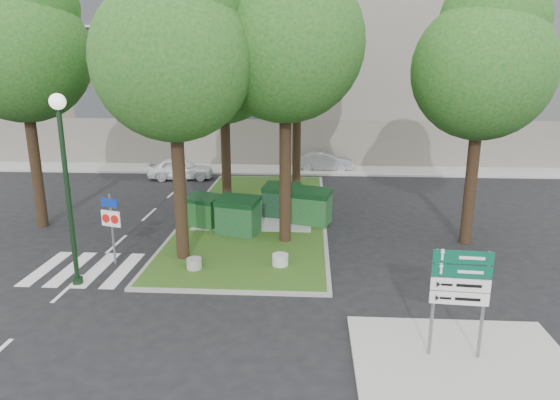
# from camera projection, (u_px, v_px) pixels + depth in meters

# --- Properties ---
(ground) EXTENTS (120.00, 120.00, 0.00)m
(ground) POSITION_uv_depth(u_px,v_px,m) (212.00, 292.00, 15.15)
(ground) COLOR black
(ground) RESTS_ON ground
(median_island) EXTENTS (6.00, 16.00, 0.12)m
(median_island) POSITION_uv_depth(u_px,v_px,m) (256.00, 215.00, 22.82)
(median_island) COLOR #224614
(median_island) RESTS_ON ground
(median_kerb) EXTENTS (6.30, 16.30, 0.10)m
(median_kerb) POSITION_uv_depth(u_px,v_px,m) (256.00, 215.00, 22.82)
(median_kerb) COLOR gray
(median_kerb) RESTS_ON ground
(sidewalk_corner) EXTENTS (5.00, 4.00, 0.12)m
(sidewalk_corner) POSITION_uv_depth(u_px,v_px,m) (463.00, 364.00, 11.37)
(sidewalk_corner) COLOR #999993
(sidewalk_corner) RESTS_ON ground
(building_sidewalk) EXTENTS (42.00, 3.00, 0.12)m
(building_sidewalk) POSITION_uv_depth(u_px,v_px,m) (266.00, 169.00, 32.98)
(building_sidewalk) COLOR #999993
(building_sidewalk) RESTS_ON ground
(zebra_crossing) EXTENTS (5.00, 3.00, 0.01)m
(zebra_crossing) POSITION_uv_depth(u_px,v_px,m) (110.00, 270.00, 16.82)
(zebra_crossing) COLOR silver
(zebra_crossing) RESTS_ON ground
(apartment_building) EXTENTS (41.00, 12.00, 16.00)m
(apartment_building) POSITION_uv_depth(u_px,v_px,m) (274.00, 48.00, 38.16)
(apartment_building) COLOR #BCAD8D
(apartment_building) RESTS_ON ground
(tree_median_near_left) EXTENTS (5.20, 5.20, 10.53)m
(tree_median_near_left) POSITION_uv_depth(u_px,v_px,m) (175.00, 44.00, 15.81)
(tree_median_near_left) COLOR black
(tree_median_near_left) RESTS_ON ground
(tree_median_near_right) EXTENTS (5.60, 5.60, 11.46)m
(tree_median_near_right) POSITION_uv_depth(u_px,v_px,m) (288.00, 26.00, 17.36)
(tree_median_near_right) COLOR black
(tree_median_near_right) RESTS_ON ground
(tree_median_mid) EXTENTS (4.80, 4.80, 9.99)m
(tree_median_mid) POSITION_uv_depth(u_px,v_px,m) (225.00, 59.00, 22.14)
(tree_median_mid) COLOR black
(tree_median_mid) RESTS_ON ground
(tree_median_far) EXTENTS (5.80, 5.80, 11.93)m
(tree_median_far) POSITION_uv_depth(u_px,v_px,m) (299.00, 31.00, 24.49)
(tree_median_far) COLOR black
(tree_median_far) RESTS_ON ground
(tree_street_left) EXTENTS (5.40, 5.40, 11.00)m
(tree_street_left) POSITION_uv_depth(u_px,v_px,m) (22.00, 40.00, 19.52)
(tree_street_left) COLOR black
(tree_street_left) RESTS_ON ground
(tree_street_right) EXTENTS (5.00, 5.00, 10.06)m
(tree_street_right) POSITION_uv_depth(u_px,v_px,m) (486.00, 56.00, 17.68)
(tree_street_right) COLOR black
(tree_street_right) RESTS_ON ground
(dumpster_a) EXTENTS (1.73, 1.51, 1.34)m
(dumpster_a) POSITION_uv_depth(u_px,v_px,m) (204.00, 211.00, 21.01)
(dumpster_a) COLOR #113E13
(dumpster_a) RESTS_ON median_island
(dumpster_b) EXTENTS (1.88, 1.52, 1.52)m
(dumpster_b) POSITION_uv_depth(u_px,v_px,m) (238.00, 216.00, 19.98)
(dumpster_b) COLOR #123F1B
(dumpster_b) RESTS_ON median_island
(dumpster_c) EXTENTS (1.79, 1.42, 1.48)m
(dumpster_c) POSITION_uv_depth(u_px,v_px,m) (282.00, 200.00, 22.35)
(dumpster_c) COLOR black
(dumpster_c) RESTS_ON median_island
(dumpster_d) EXTENTS (1.89, 1.56, 1.52)m
(dumpster_d) POSITION_uv_depth(u_px,v_px,m) (311.00, 207.00, 21.31)
(dumpster_d) COLOR #15471B
(dumpster_d) RESTS_ON median_island
(bollard_left) EXTENTS (0.50, 0.50, 0.36)m
(bollard_left) POSITION_uv_depth(u_px,v_px,m) (194.00, 263.00, 16.58)
(bollard_left) COLOR gray
(bollard_left) RESTS_ON median_island
(bollard_right) EXTENTS (0.54, 0.54, 0.39)m
(bollard_right) POSITION_uv_depth(u_px,v_px,m) (280.00, 260.00, 16.87)
(bollard_right) COLOR #AEAFA9
(bollard_right) RESTS_ON median_island
(bollard_mid) EXTENTS (0.63, 0.63, 0.45)m
(bollard_mid) POSITION_uv_depth(u_px,v_px,m) (243.00, 230.00, 19.85)
(bollard_mid) COLOR #AAA9A5
(bollard_mid) RESTS_ON median_island
(litter_bin) EXTENTS (0.39, 0.39, 0.69)m
(litter_bin) POSITION_uv_depth(u_px,v_px,m) (298.00, 205.00, 23.00)
(litter_bin) COLOR #C0C917
(litter_bin) RESTS_ON median_island
(street_lamp) EXTENTS (0.47, 0.47, 5.90)m
(street_lamp) POSITION_uv_depth(u_px,v_px,m) (65.00, 168.00, 14.80)
(street_lamp) COLOR black
(street_lamp) RESTS_ON ground
(traffic_sign_pole) EXTENTS (0.73, 0.27, 2.52)m
(traffic_sign_pole) POSITION_uv_depth(u_px,v_px,m) (112.00, 220.00, 16.89)
(traffic_sign_pole) COLOR slate
(traffic_sign_pole) RESTS_ON ground
(directional_sign) EXTENTS (1.30, 0.17, 2.60)m
(directional_sign) POSITION_uv_depth(u_px,v_px,m) (460.00, 287.00, 11.18)
(directional_sign) COLOR slate
(directional_sign) RESTS_ON sidewalk_corner
(car_white) EXTENTS (4.02, 1.97, 1.32)m
(car_white) POSITION_uv_depth(u_px,v_px,m) (181.00, 169.00, 30.22)
(car_white) COLOR white
(car_white) RESTS_ON ground
(car_silver) EXTENTS (3.80, 1.43, 1.24)m
(car_silver) POSITION_uv_depth(u_px,v_px,m) (324.00, 161.00, 32.76)
(car_silver) COLOR gray
(car_silver) RESTS_ON ground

